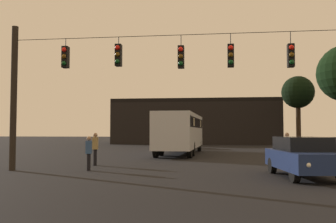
{
  "coord_description": "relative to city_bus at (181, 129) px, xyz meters",
  "views": [
    {
      "loc": [
        0.29,
        -4.23,
        1.74
      ],
      "look_at": [
        -1.85,
        13.04,
        2.67
      ],
      "focal_mm": 39.43,
      "sensor_mm": 36.0,
      "label": 1
    }
  ],
  "objects": [
    {
      "name": "ground_plane",
      "position": [
        2.2,
        0.72,
        -1.87
      ],
      "size": [
        168.0,
        168.0,
        0.0
      ],
      "primitive_type": "plane",
      "color": "black",
      "rests_on": "ground"
    },
    {
      "name": "overhead_signal_span",
      "position": [
        2.15,
        -12.62,
        2.01
      ],
      "size": [
        17.4,
        0.44,
        6.45
      ],
      "color": "black",
      "rests_on": "ground"
    },
    {
      "name": "city_bus",
      "position": [
        0.0,
        0.0,
        0.0
      ],
      "size": [
        2.94,
        11.09,
        3.0
      ],
      "color": "#B7BCC6",
      "rests_on": "ground"
    },
    {
      "name": "car_near_right",
      "position": [
        5.81,
        -13.59,
        -1.07
      ],
      "size": [
        2.24,
        4.47,
        1.52
      ],
      "color": "navy",
      "rests_on": "ground"
    },
    {
      "name": "car_far_left",
      "position": [
        -0.87,
        9.24,
        -1.07
      ],
      "size": [
        1.97,
        4.4,
        1.52
      ],
      "color": "#2D2D33",
      "rests_on": "ground"
    },
    {
      "name": "pedestrian_crossing_left",
      "position": [
        -2.98,
        -12.27,
        -1.02
      ],
      "size": [
        0.3,
        0.4,
        1.51
      ],
      "color": "black",
      "rests_on": "ground"
    },
    {
      "name": "pedestrian_crossing_center",
      "position": [
        -3.48,
        -9.87,
        -0.93
      ],
      "size": [
        0.28,
        0.38,
        1.65
      ],
      "color": "black",
      "rests_on": "ground"
    },
    {
      "name": "pedestrian_near_bus",
      "position": [
        6.05,
        -9.35,
        -0.92
      ],
      "size": [
        0.24,
        0.36,
        1.67
      ],
      "color": "black",
      "rests_on": "ground"
    },
    {
      "name": "corner_building",
      "position": [
        0.05,
        24.31,
        1.13
      ],
      "size": [
        22.05,
        10.65,
        6.0
      ],
      "color": "black",
      "rests_on": "ground"
    },
    {
      "name": "tree_left_silhouette",
      "position": [
        11.97,
        14.9,
        4.17
      ],
      "size": [
        3.63,
        3.63,
        7.95
      ],
      "color": "#2D2116",
      "rests_on": "ground"
    }
  ]
}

